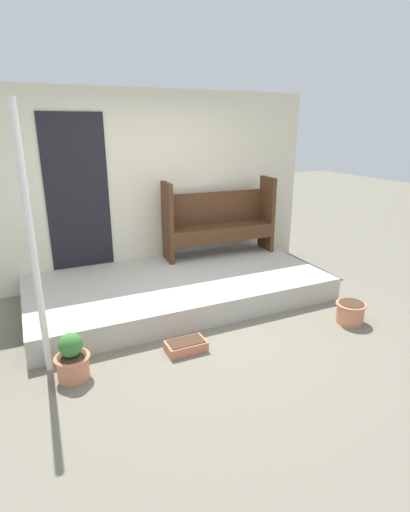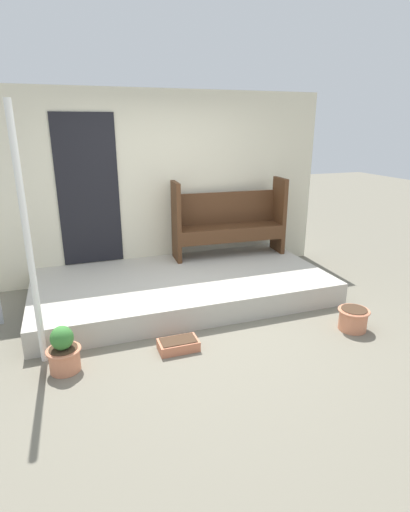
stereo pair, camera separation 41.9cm
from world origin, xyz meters
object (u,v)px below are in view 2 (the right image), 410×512
bench (229,219)px  flower_pot_middle (353,318)px  support_post (28,243)px  flower_pot_left (64,352)px  planter_box_rect (178,345)px

bench → flower_pot_middle: bench is taller
flower_pot_middle → support_post: bearing=171.5°
flower_pot_left → support_post: bearing=127.8°
planter_box_rect → flower_pot_middle: bearing=-6.8°
bench → flower_pot_middle: size_ratio=4.90×
support_post → flower_pot_left: support_post is taller
flower_pot_middle → planter_box_rect: 1.93m
support_post → flower_pot_left: size_ratio=5.29×
flower_pot_left → flower_pot_middle: (2.98, -0.23, -0.06)m
bench → flower_pot_left: (-2.38, -1.89, -0.63)m
flower_pot_left → flower_pot_middle: 2.99m
planter_box_rect → flower_pot_left: bearing=179.6°
support_post → planter_box_rect: support_post is taller
bench → planter_box_rect: (-1.32, -1.90, -0.77)m
flower_pot_middle → planter_box_rect: size_ratio=0.86×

